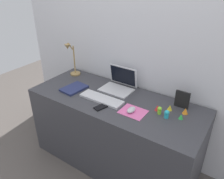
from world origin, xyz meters
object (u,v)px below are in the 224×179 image
desk_lamp (72,61)px  toy_figurine_red (157,108)px  cell_phone (101,107)px  toy_figurine_orange (185,111)px  mouse (131,110)px  toy_figurine_cyan (167,114)px  laptop (119,84)px  picture_frame (182,100)px  toy_figurine_yellow (170,108)px  toy_figurine_lime (160,110)px  notebook_pad (74,88)px  keyboard (101,99)px  toy_figurine_green (181,117)px

desk_lamp → toy_figurine_red: size_ratio=7.93×
cell_phone → toy_figurine_orange: toy_figurine_orange is taller
mouse → toy_figurine_orange: toy_figurine_orange is taller
toy_figurine_cyan → cell_phone: bearing=-162.0°
laptop → picture_frame: size_ratio=2.00×
mouse → picture_frame: 0.44m
toy_figurine_cyan → toy_figurine_yellow: (-0.02, 0.12, -0.01)m
mouse → toy_figurine_lime: toy_figurine_lime is taller
toy_figurine_orange → cell_phone: bearing=-153.6°
cell_phone → notebook_pad: size_ratio=0.53×
keyboard → toy_figurine_green: (0.69, 0.12, 0.01)m
notebook_pad → toy_figurine_cyan: size_ratio=3.48×
desk_lamp → toy_figurine_orange: bearing=-1.9°
toy_figurine_lime → toy_figurine_red: bearing=131.6°
picture_frame → toy_figurine_lime: picture_frame is taller
mouse → toy_figurine_red: bearing=41.4°
laptop → toy_figurine_green: 0.69m
toy_figurine_lime → toy_figurine_orange: 0.21m
toy_figurine_lime → toy_figurine_orange: toy_figurine_lime is taller
keyboard → toy_figurine_yellow: (0.57, 0.18, 0.01)m
mouse → cell_phone: size_ratio=0.75×
toy_figurine_cyan → toy_figurine_yellow: bearing=99.2°
toy_figurine_lime → toy_figurine_yellow: (0.05, 0.10, -0.01)m
laptop → mouse: laptop is taller
laptop → cell_phone: laptop is taller
mouse → toy_figurine_yellow: size_ratio=2.07×
laptop → toy_figurine_green: (0.67, -0.16, -0.03)m
mouse → toy_figurine_green: size_ratio=2.34×
toy_figurine_orange → toy_figurine_green: 0.09m
toy_figurine_orange → toy_figurine_cyan: bearing=-126.6°
toy_figurine_cyan → toy_figurine_yellow: toy_figurine_cyan is taller
keyboard → toy_figurine_cyan: size_ratio=5.95×
toy_figurine_yellow → toy_figurine_red: 0.10m
desk_lamp → toy_figurine_orange: (1.26, -0.04, -0.15)m
toy_figurine_lime → toy_figurine_orange: size_ratio=1.27×
laptop → desk_lamp: (-0.58, -0.02, 0.12)m
toy_figurine_orange → laptop: bearing=174.4°
mouse → notebook_pad: bearing=177.1°
toy_figurine_green → toy_figurine_red: 0.20m
mouse → toy_figurine_red: toy_figurine_red is taller
toy_figurine_orange → toy_figurine_yellow: bearing=-170.2°
keyboard → cell_phone: 0.13m
toy_figurine_lime → desk_lamp: bearing=171.5°
toy_figurine_lime → notebook_pad: bearing=-175.1°
picture_frame → toy_figurine_green: 0.18m
mouse → desk_lamp: size_ratio=0.26×
keyboard → toy_figurine_orange: size_ratio=7.96×
laptop → mouse: 0.42m
toy_figurine_lime → cell_phone: bearing=-157.3°
toy_figurine_green → toy_figurine_orange: bearing=87.4°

